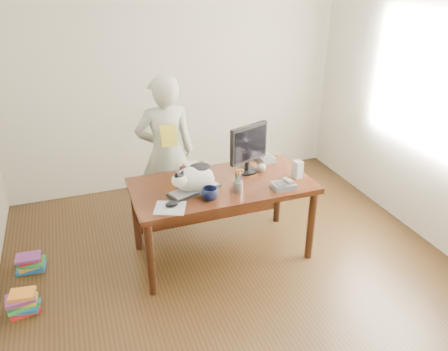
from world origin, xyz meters
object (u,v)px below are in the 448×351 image
Objects in this scene: desk at (219,194)px; book_stack at (194,168)px; phone at (284,185)px; speaker at (298,169)px; book_pile_a at (23,303)px; book_pile_b at (30,263)px; person at (166,153)px; calculator at (265,158)px; mouse at (172,204)px; pen_cup at (238,185)px; baseball at (262,168)px; coffee_mug at (210,194)px; monitor at (249,146)px; cat at (193,178)px; keyboard at (195,190)px.

desk is 7.16× the size of book_stack.
speaker is at bearing 38.66° from phone.
book_pile_a reaches higher than book_pile_b.
person is 1.60m from book_pile_b.
book_stack is at bearing 142.78° from speaker.
book_pile_b is at bearing 174.56° from calculator.
speaker is 2.55m from book_pile_a.
person is (-0.90, 0.40, 0.02)m from calculator.
pen_cup is at bearing 27.46° from mouse.
mouse is 1.41m from book_pile_a.
speaker reaches higher than book_stack.
person is at bearing 141.68° from baseball.
phone is at bearing -2.16° from coffee_mug.
baseball reaches higher than book_pile_a.
monitor is 1.70× the size of book_pile_a.
cat is 0.63m from monitor.
book_pile_a is at bearing -160.59° from mouse.
book_stack reaches higher than book_pile_a.
phone is 1.27× the size of speaker.
pen_cup is 1.05× the size of phone.
baseball is 0.35× the size of book_stack.
speaker is 0.62× the size of book_pile_b.
baseball is at bearing -127.26° from calculator.
speaker is at bearing 1.94° from book_pile_a.
baseball is at bearing 99.82° from phone.
coffee_mug is 0.57m from book_stack.
keyboard is 1.63m from book_pile_a.
monitor is 2.36× the size of calculator.
book_stack is at bearing 140.35° from phone.
coffee_mug is 0.71m from baseball.
baseball is at bearing 39.46° from pen_cup.
mouse is at bearing -147.73° from desk.
monitor is 0.29× the size of person.
cat is at bearing 5.27° from book_pile_a.
calculator is (0.26, 0.17, -0.23)m from monitor.
desk is 5.92× the size of book_pile_a.
baseball reaches higher than mouse.
mouse is at bearing -159.73° from baseball.
book_stack is at bearing 116.77° from person.
phone is at bearing -34.60° from cat.
mouse is 0.47× the size of book_pile_a.
coffee_mug is at bearing -148.34° from calculator.
desk is 0.74m from person.
keyboard is at bearing 166.66° from speaker.
baseball is (0.13, -0.03, -0.22)m from monitor.
person reaches higher than baseball.
pen_cup is 0.45m from baseball.
keyboard is 3.85× the size of mouse.
phone is 0.78× the size of book_pile_b.
speaker is (0.38, -0.25, -0.18)m from monitor.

